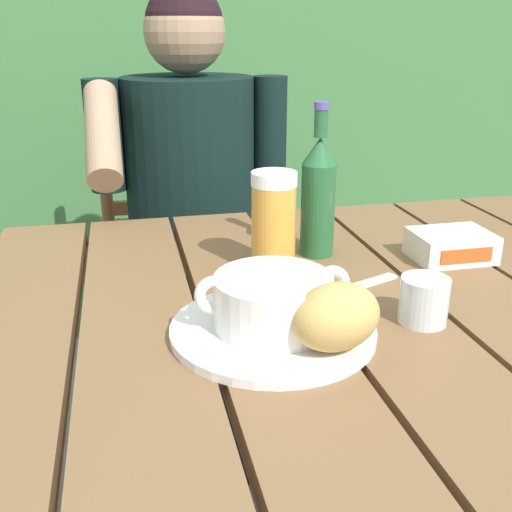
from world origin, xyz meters
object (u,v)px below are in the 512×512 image
at_px(chair_near_diner, 188,267).
at_px(person_eating, 192,201).
at_px(soup_bowl, 274,300).
at_px(water_glass_small, 424,300).
at_px(serving_plate, 273,330).
at_px(beer_glass, 274,222).
at_px(bread_roll, 336,316).
at_px(butter_tub, 451,246).
at_px(table_knife, 347,289).
at_px(beer_bottle, 318,194).

xyz_separation_m(chair_near_diner, person_eating, (-0.00, -0.20, 0.25)).
relative_size(soup_bowl, water_glass_small, 3.09).
relative_size(chair_near_diner, water_glass_small, 14.36).
bearing_deg(water_glass_small, person_eating, 105.09).
relative_size(serving_plate, beer_glass, 1.63).
relative_size(chair_near_diner, serving_plate, 3.53).
relative_size(chair_near_diner, person_eating, 0.76).
xyz_separation_m(bread_roll, water_glass_small, (0.14, 0.06, -0.02)).
bearing_deg(soup_bowl, serving_plate, -88.66).
bearing_deg(serving_plate, bread_roll, -49.40).
bearing_deg(butter_tub, bread_roll, -138.72).
relative_size(bread_roll, water_glass_small, 2.18).
relative_size(serving_plate, table_knife, 1.69).
bearing_deg(chair_near_diner, bread_roll, -86.37).
distance_m(serving_plate, water_glass_small, 0.20).
xyz_separation_m(serving_plate, soup_bowl, (-0.00, 0.00, 0.04)).
bearing_deg(bread_roll, beer_bottle, 75.60).
bearing_deg(water_glass_small, beer_glass, 123.66).
relative_size(soup_bowl, bread_roll, 1.42).
xyz_separation_m(serving_plate, water_glass_small, (0.20, -0.01, 0.03)).
bearing_deg(bread_roll, water_glass_small, 21.86).
bearing_deg(water_glass_small, chair_near_diner, 101.99).
xyz_separation_m(beer_glass, table_knife, (0.09, -0.11, -0.08)).
distance_m(person_eating, butter_tub, 0.69).
xyz_separation_m(water_glass_small, table_knife, (-0.06, 0.11, -0.03)).
distance_m(soup_bowl, butter_tub, 0.41).
relative_size(person_eating, water_glass_small, 18.83).
bearing_deg(chair_near_diner, water_glass_small, -78.01).
bearing_deg(soup_bowl, person_eating, 90.81).
distance_m(soup_bowl, beer_bottle, 0.31).
distance_m(water_glass_small, table_knife, 0.13).
relative_size(chair_near_diner, bread_roll, 6.58).
height_order(soup_bowl, beer_bottle, beer_bottle).
relative_size(chair_near_diner, butter_tub, 7.17).
relative_size(bread_roll, butter_tub, 1.09).
height_order(soup_bowl, table_knife, soup_bowl).
bearing_deg(beer_bottle, beer_glass, -148.62).
height_order(serving_plate, bread_roll, bread_roll).
relative_size(beer_glass, water_glass_small, 2.49).
distance_m(butter_tub, table_knife, 0.24).
height_order(bread_roll, butter_tub, bread_roll).
bearing_deg(beer_glass, bread_roll, -89.03).
height_order(beer_bottle, water_glass_small, beer_bottle).
relative_size(bread_roll, beer_glass, 0.88).
bearing_deg(bread_roll, chair_near_diner, 93.63).
bearing_deg(butter_tub, table_knife, -157.34).
distance_m(serving_plate, butter_tub, 0.41).
distance_m(person_eating, table_knife, 0.69).
bearing_deg(serving_plate, person_eating, 90.81).
bearing_deg(butter_tub, person_eating, 122.34).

